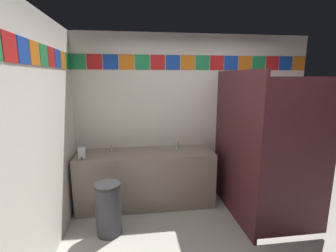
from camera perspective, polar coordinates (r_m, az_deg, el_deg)
wall_back at (r=4.03m, az=5.89°, el=2.27°), size 3.72×0.09×2.57m
wall_side at (r=2.54m, az=-29.45°, el=-4.53°), size 0.09×3.10×2.57m
vanity_counter at (r=3.83m, az=-5.11°, el=-11.78°), size 2.01×0.61×0.82m
faucet_left at (r=3.78m, az=-12.97°, el=-5.04°), size 0.04×0.10×0.14m
faucet_right at (r=3.82m, az=2.29°, el=-4.57°), size 0.04×0.10×0.14m
soap_dispenser at (r=3.56m, az=-19.28°, el=-5.94°), size 0.09×0.09×0.16m
stall_divider at (r=3.34m, az=19.46°, el=-5.31°), size 0.92×1.46×2.01m
toilet at (r=4.30m, az=20.70°, el=-11.56°), size 0.39×0.49×0.74m
trash_bin at (r=3.27m, az=-13.60°, el=-18.13°), size 0.32×0.32×0.66m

